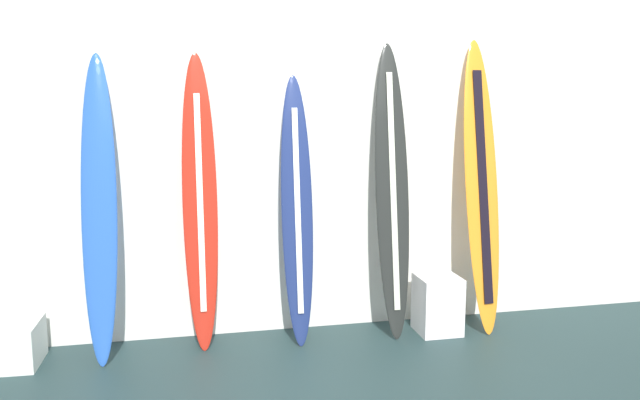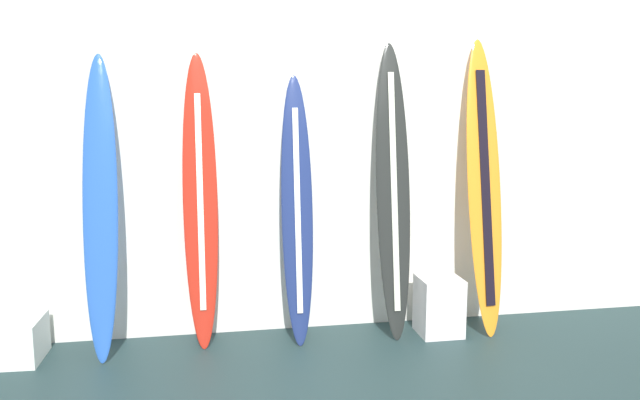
% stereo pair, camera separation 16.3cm
% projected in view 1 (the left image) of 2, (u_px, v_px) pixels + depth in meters
% --- Properties ---
extents(ground, '(8.00, 8.00, 0.04)m').
position_uv_depth(ground, '(365.00, 400.00, 3.73)').
color(ground, '#213536').
extents(wall_back, '(7.20, 0.20, 2.80)m').
position_uv_depth(wall_back, '(318.00, 141.00, 4.76)').
color(wall_back, silver).
rests_on(wall_back, ground).
extents(surfboard_cobalt, '(0.25, 0.46, 2.02)m').
position_uv_depth(surfboard_cobalt, '(99.00, 209.00, 4.16)').
color(surfboard_cobalt, blue).
rests_on(surfboard_cobalt, ground).
extents(surfboard_crimson, '(0.24, 0.30, 2.03)m').
position_uv_depth(surfboard_crimson, '(200.00, 206.00, 4.36)').
color(surfboard_crimson, red).
rests_on(surfboard_crimson, ground).
extents(surfboard_navy, '(0.23, 0.38, 1.88)m').
position_uv_depth(surfboard_navy, '(297.00, 213.00, 4.48)').
color(surfboard_navy, navy).
rests_on(surfboard_navy, ground).
extents(surfboard_charcoal, '(0.25, 0.40, 2.11)m').
position_uv_depth(surfboard_charcoal, '(392.00, 194.00, 4.61)').
color(surfboard_charcoal, black).
rests_on(surfboard_charcoal, ground).
extents(surfboard_sunset, '(0.28, 0.45, 2.15)m').
position_uv_depth(surfboard_sunset, '(482.00, 189.00, 4.71)').
color(surfboard_sunset, orange).
rests_on(surfboard_sunset, ground).
extents(display_block_left, '(0.40, 0.40, 0.28)m').
position_uv_depth(display_block_left, '(9.00, 344.00, 4.15)').
color(display_block_left, silver).
rests_on(display_block_left, ground).
extents(display_block_center, '(0.30, 0.30, 0.42)m').
position_uv_depth(display_block_center, '(438.00, 304.00, 4.73)').
color(display_block_center, silver).
rests_on(display_block_center, ground).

